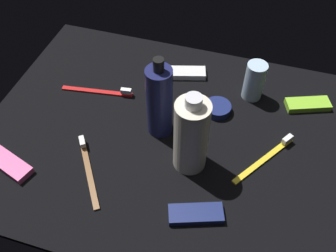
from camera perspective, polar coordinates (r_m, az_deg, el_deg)
name	(u,v)px	position (r cm, az deg, el deg)	size (l,w,h in cm)	color
ground_plane	(168,136)	(85.69, 0.00, -1.57)	(84.00, 64.00, 1.20)	black
lotion_bottle	(159,101)	(79.68, -1.30, 3.75)	(5.62, 5.62, 20.31)	#1A1E4E
bodywash_bottle	(191,135)	(73.73, 3.52, -1.44)	(6.92, 6.92, 19.47)	silver
deodorant_stick	(254,81)	(92.56, 12.93, 6.65)	(4.81, 4.81, 9.79)	silver
toothbrush_brown	(88,167)	(80.93, -12.04, -6.11)	(11.15, 15.53, 2.10)	brown
toothbrush_red	(101,91)	(95.41, -10.05, 5.25)	(17.99, 3.72, 2.10)	red
toothbrush_yellow	(267,156)	(83.49, 14.76, -4.48)	(11.05, 15.60, 2.10)	yellow
snack_bar_pink	(10,164)	(86.06, -22.81, -5.37)	(10.40, 4.00, 1.50)	#E55999
snack_bar_navy	(196,214)	(73.68, 4.23, -13.13)	(10.40, 4.00, 1.50)	navy
snack_bar_lime	(308,104)	(96.49, 20.39, 3.08)	(10.40, 4.00, 1.50)	#8CD133
snack_bar_white	(185,73)	(98.76, 2.64, 8.03)	(10.40, 4.00, 1.50)	white
cream_tin_left	(218,108)	(90.08, 7.50, 2.67)	(6.38, 6.38, 1.90)	navy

